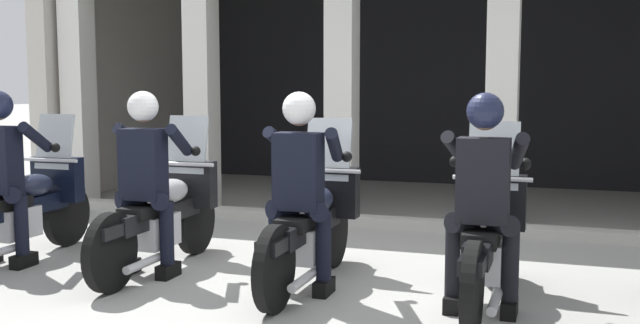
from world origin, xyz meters
name	(u,v)px	position (x,y,z in m)	size (l,w,h in m)	color
ground_plane	(395,218)	(0.00, 3.00, 0.00)	(80.00, 80.00, 0.00)	#999993
station_building	(447,48)	(0.31, 4.90, 2.15)	(10.65, 4.10, 3.44)	black
kerb_strip	(409,224)	(0.31, 2.37, 0.06)	(10.15, 0.24, 0.12)	#B7B5AD
motorcycle_far_left	(26,206)	(-2.83, -0.14, 0.50)	(0.62, 2.04, 1.35)	black
police_officer_far_left	(2,163)	(-2.83, -0.43, 0.94)	(0.63, 0.61, 1.58)	black
motorcycle_left	(164,213)	(-1.42, -0.04, 0.50)	(0.62, 2.04, 1.35)	black
police_officer_left	(146,167)	(-1.42, -0.32, 0.94)	(0.63, 0.61, 1.58)	black
motorcycle_center	(312,223)	(0.00, -0.10, 0.50)	(0.62, 2.04, 1.35)	black
police_officer_center	(300,175)	(0.00, -0.38, 0.94)	(0.63, 0.61, 1.58)	black
motorcycle_right	(486,237)	(1.42, -0.19, 0.50)	(0.62, 2.04, 1.35)	black
police_officer_right	(484,184)	(1.42, -0.47, 0.94)	(0.63, 0.61, 1.58)	black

